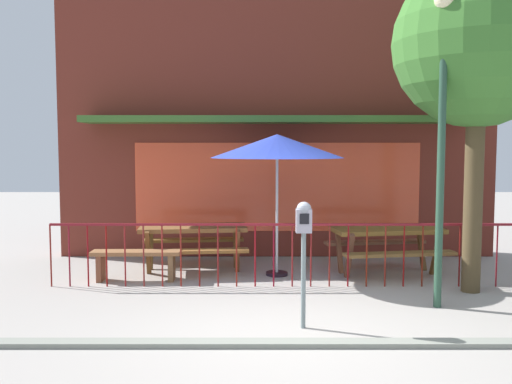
# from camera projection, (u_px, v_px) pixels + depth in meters

# --- Properties ---
(ground) EXTENTS (40.00, 40.00, 0.00)m
(ground) POSITION_uv_depth(u_px,v_px,m) (292.00, 335.00, 6.25)
(ground) COLOR #9F9892
(pub_storefront) EXTENTS (8.38, 1.33, 5.47)m
(pub_storefront) POSITION_uv_depth(u_px,v_px,m) (277.00, 116.00, 10.75)
(pub_storefront) COLOR #4D251F
(pub_storefront) RESTS_ON ground
(patio_fence_front) EXTENTS (7.07, 0.04, 0.97)m
(patio_fence_front) POSITION_uv_depth(u_px,v_px,m) (283.00, 243.00, 8.36)
(patio_fence_front) COLOR maroon
(patio_fence_front) RESTS_ON ground
(picnic_table_left) EXTENTS (1.93, 1.54, 0.79)m
(picnic_table_left) POSITION_uv_depth(u_px,v_px,m) (193.00, 235.00, 9.46)
(picnic_table_left) COLOR brown
(picnic_table_left) RESTS_ON ground
(picnic_table_right) EXTENTS (1.98, 1.61, 0.79)m
(picnic_table_right) POSITION_uv_depth(u_px,v_px,m) (387.00, 238.00, 9.22)
(picnic_table_right) COLOR brown
(picnic_table_right) RESTS_ON ground
(patio_umbrella) EXTENTS (2.18, 2.18, 2.32)m
(patio_umbrella) POSITION_uv_depth(u_px,v_px,m) (277.00, 147.00, 9.00)
(patio_umbrella) COLOR black
(patio_umbrella) RESTS_ON ground
(patio_bench) EXTENTS (1.40, 0.34, 0.48)m
(patio_bench) POSITION_uv_depth(u_px,v_px,m) (136.00, 259.00, 8.75)
(patio_bench) COLOR #8D5D38
(patio_bench) RESTS_ON ground
(parking_meter_near) EXTENTS (0.18, 0.17, 1.49)m
(parking_meter_near) POSITION_uv_depth(u_px,v_px,m) (304.00, 231.00, 6.39)
(parking_meter_near) COLOR slate
(parking_meter_near) RESTS_ON ground
(street_tree) EXTENTS (2.40, 2.40, 4.79)m
(street_tree) POSITION_uv_depth(u_px,v_px,m) (478.00, 45.00, 7.84)
(street_tree) COLOR #4A3C25
(street_tree) RESTS_ON ground
(street_lamp) EXTENTS (0.28, 0.28, 4.12)m
(street_lamp) POSITION_uv_depth(u_px,v_px,m) (442.00, 103.00, 7.12)
(street_lamp) COLOR #264634
(street_lamp) RESTS_ON ground
(curb_edge) EXTENTS (11.74, 0.20, 0.11)m
(curb_edge) POSITION_uv_depth(u_px,v_px,m) (294.00, 346.00, 5.90)
(curb_edge) COLOR gray
(curb_edge) RESTS_ON ground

